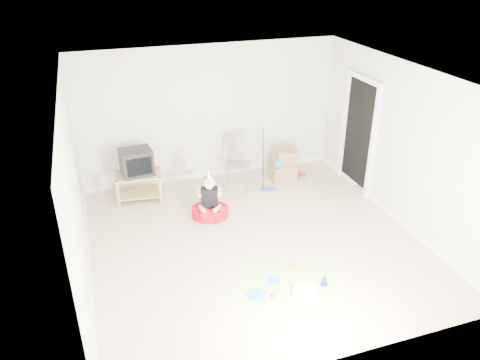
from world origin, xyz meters
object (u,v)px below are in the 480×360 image
object	(u,v)px
cardboard_boxes	(284,166)
crt_tv	(137,162)
birthday_cake	(305,292)
tv_stand	(139,184)
folding_chair	(238,165)
seated_woman	(210,206)

from	to	relation	value
cardboard_boxes	crt_tv	bearing A→B (deg)	178.18
birthday_cake	tv_stand	bearing A→B (deg)	116.92
tv_stand	folding_chair	bearing A→B (deg)	-4.97
seated_woman	birthday_cake	xyz separation A→B (m)	(0.66, -2.35, -0.15)
cardboard_boxes	birthday_cake	bearing A→B (deg)	-108.40
crt_tv	seated_woman	distance (m)	1.56
crt_tv	birthday_cake	size ratio (longest dim) A/B	1.36
seated_woman	birthday_cake	size ratio (longest dim) A/B	2.26
crt_tv	folding_chair	size ratio (longest dim) A/B	0.55
crt_tv	seated_woman	bearing A→B (deg)	-49.94
seated_woman	birthday_cake	distance (m)	2.45
tv_stand	cardboard_boxes	bearing A→B (deg)	-1.82
tv_stand	cardboard_boxes	xyz separation A→B (m)	(2.80, -0.09, -0.00)
birthday_cake	crt_tv	bearing A→B (deg)	116.92
crt_tv	cardboard_boxes	world-z (taller)	crt_tv
tv_stand	cardboard_boxes	size ratio (longest dim) A/B	1.41
seated_woman	birthday_cake	bearing A→B (deg)	-74.23
folding_chair	crt_tv	bearing A→B (deg)	175.03
tv_stand	seated_woman	size ratio (longest dim) A/B	0.95
cardboard_boxes	birthday_cake	size ratio (longest dim) A/B	1.52
folding_chair	birthday_cake	bearing A→B (deg)	-92.14
crt_tv	birthday_cake	distance (m)	3.84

